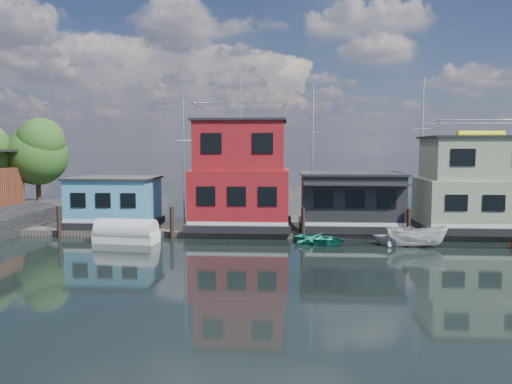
# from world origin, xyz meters

# --- Properties ---
(ground) EXTENTS (160.00, 160.00, 0.00)m
(ground) POSITION_xyz_m (0.00, 0.00, 0.00)
(ground) COLOR black
(ground) RESTS_ON ground
(dock) EXTENTS (48.00, 5.00, 0.40)m
(dock) POSITION_xyz_m (0.00, 12.00, 0.20)
(dock) COLOR #595147
(dock) RESTS_ON ground
(houseboat_blue) EXTENTS (6.40, 4.90, 3.66)m
(houseboat_blue) POSITION_xyz_m (-18.00, 12.00, 2.21)
(houseboat_blue) COLOR black
(houseboat_blue) RESTS_ON dock
(houseboat_red) EXTENTS (7.40, 5.90, 11.86)m
(houseboat_red) POSITION_xyz_m (-8.50, 12.00, 4.10)
(houseboat_red) COLOR black
(houseboat_red) RESTS_ON dock
(houseboat_dark) EXTENTS (7.40, 6.10, 4.06)m
(houseboat_dark) POSITION_xyz_m (-0.50, 11.98, 2.42)
(houseboat_dark) COLOR black
(houseboat_dark) RESTS_ON dock
(houseboat_green) EXTENTS (8.40, 5.90, 7.03)m
(houseboat_green) POSITION_xyz_m (8.50, 12.00, 3.55)
(houseboat_green) COLOR black
(houseboat_green) RESTS_ON dock
(pilings) EXTENTS (42.28, 0.28, 2.20)m
(pilings) POSITION_xyz_m (-0.33, 9.20, 1.10)
(pilings) COLOR #2D2116
(pilings) RESTS_ON ground
(background_masts) EXTENTS (36.40, 0.16, 12.00)m
(background_masts) POSITION_xyz_m (4.76, 18.00, 5.55)
(background_masts) COLOR silver
(background_masts) RESTS_ON ground
(dinghy_white) EXTENTS (2.68, 2.50, 1.15)m
(dinghy_white) POSITION_xyz_m (1.50, 7.83, 0.57)
(dinghy_white) COLOR silver
(dinghy_white) RESTS_ON ground
(tarp_runabout) EXTENTS (4.31, 2.15, 1.68)m
(tarp_runabout) POSITION_xyz_m (-15.67, 7.57, 0.63)
(tarp_runabout) COLOR white
(tarp_runabout) RESTS_ON ground
(dinghy_teal) EXTENTS (4.10, 3.65, 0.70)m
(dinghy_teal) POSITION_xyz_m (-2.92, 7.85, 0.35)
(dinghy_teal) COLOR teal
(dinghy_teal) RESTS_ON ground
(motorboat) EXTENTS (3.85, 1.84, 1.43)m
(motorboat) POSITION_xyz_m (3.12, 7.27, 0.71)
(motorboat) COLOR white
(motorboat) RESTS_ON ground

